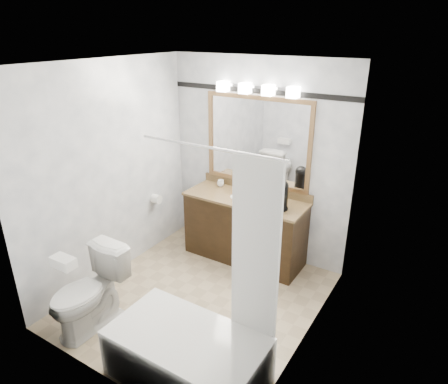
{
  "coord_description": "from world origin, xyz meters",
  "views": [
    {
      "loc": [
        2.15,
        -2.94,
        2.79
      ],
      "look_at": [
        0.1,
        0.35,
        1.18
      ],
      "focal_mm": 32.0,
      "sensor_mm": 36.0,
      "label": 1
    }
  ],
  "objects": [
    {
      "name": "tp_roll",
      "position": [
        -1.14,
        0.66,
        0.7
      ],
      "size": [
        0.11,
        0.12,
        0.12
      ],
      "primitive_type": "cylinder",
      "rotation": [
        0.0,
        1.57,
        0.0
      ],
      "color": "white",
      "rests_on": "room"
    },
    {
      "name": "mirror",
      "position": [
        0.0,
        1.28,
        1.5
      ],
      "size": [
        1.4,
        0.04,
        1.1
      ],
      "color": "olive",
      "rests_on": "room"
    },
    {
      "name": "soap_bottle_a",
      "position": [
        -0.25,
        1.19,
        0.9
      ],
      "size": [
        0.05,
        0.05,
        0.09
      ],
      "primitive_type": "imported",
      "rotation": [
        0.0,
        0.0,
        0.35
      ],
      "color": "white",
      "rests_on": "vanity"
    },
    {
      "name": "vanity",
      "position": [
        0.0,
        1.02,
        0.44
      ],
      "size": [
        1.53,
        0.58,
        0.97
      ],
      "color": "black",
      "rests_on": "ground"
    },
    {
      "name": "coffee_maker",
      "position": [
        0.49,
        0.99,
        1.02
      ],
      "size": [
        0.18,
        0.22,
        0.34
      ],
      "rotation": [
        0.0,
        0.0,
        0.32
      ],
      "color": "black",
      "rests_on": "vanity"
    },
    {
      "name": "soap_bottle_b",
      "position": [
        0.24,
        1.22,
        0.89
      ],
      "size": [
        0.08,
        0.08,
        0.09
      ],
      "primitive_type": "imported",
      "rotation": [
        0.0,
        0.0,
        -0.3
      ],
      "color": "white",
      "rests_on": "vanity"
    },
    {
      "name": "tissue_box",
      "position": [
        -0.66,
        -1.12,
        0.86
      ],
      "size": [
        0.23,
        0.13,
        0.09
      ],
      "primitive_type": "cube",
      "rotation": [
        0.0,
        0.0,
        0.01
      ],
      "color": "white",
      "rests_on": "toilet"
    },
    {
      "name": "toilet",
      "position": [
        -0.66,
        -0.92,
        0.41
      ],
      "size": [
        0.46,
        0.8,
        0.81
      ],
      "primitive_type": "imported",
      "rotation": [
        0.0,
        0.0,
        -0.02
      ],
      "color": "white",
      "rests_on": "ground"
    },
    {
      "name": "bathtub",
      "position": [
        0.55,
        -0.9,
        0.28
      ],
      "size": [
        1.3,
        0.75,
        1.96
      ],
      "color": "white",
      "rests_on": "ground"
    },
    {
      "name": "cup_right",
      "position": [
        -0.48,
        1.2,
        0.89
      ],
      "size": [
        0.08,
        0.08,
        0.07
      ],
      "primitive_type": "imported",
      "rotation": [
        0.0,
        0.0,
        0.01
      ],
      "color": "white",
      "rests_on": "vanity"
    },
    {
      "name": "soap_bar",
      "position": [
        0.11,
        1.13,
        0.86
      ],
      "size": [
        0.11,
        0.09,
        0.03
      ],
      "primitive_type": "cube",
      "rotation": [
        0.0,
        0.0,
        -0.38
      ],
      "color": "beige",
      "rests_on": "vanity"
    },
    {
      "name": "vanity_light_bar",
      "position": [
        0.0,
        1.23,
        2.13
      ],
      "size": [
        1.02,
        0.14,
        0.12
      ],
      "color": "silver",
      "rests_on": "room"
    },
    {
      "name": "cup_left",
      "position": [
        -0.46,
        1.17,
        0.88
      ],
      "size": [
        0.11,
        0.11,
        0.07
      ],
      "primitive_type": "imported",
      "rotation": [
        0.0,
        0.0,
        0.29
      ],
      "color": "white",
      "rests_on": "vanity"
    },
    {
      "name": "accent_stripe",
      "position": [
        0.0,
        1.29,
        2.1
      ],
      "size": [
        2.4,
        0.01,
        0.06
      ],
      "primitive_type": "cube",
      "color": "black",
      "rests_on": "room"
    },
    {
      "name": "room",
      "position": [
        0.0,
        0.0,
        1.25
      ],
      "size": [
        2.42,
        2.62,
        2.52
      ],
      "color": "tan",
      "rests_on": "ground"
    }
  ]
}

